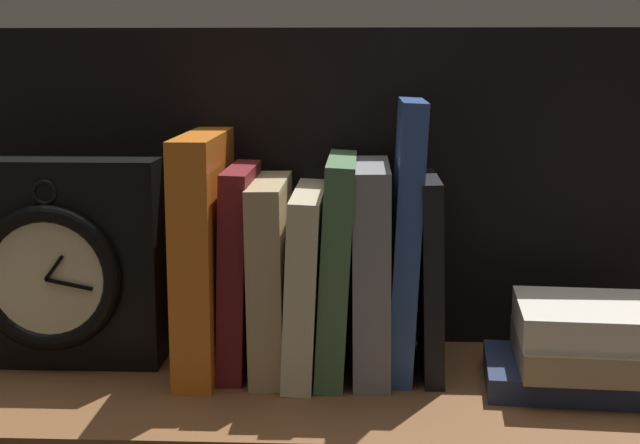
% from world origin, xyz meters
% --- Properties ---
extents(ground_plane, '(0.84, 0.27, 0.03)m').
position_xyz_m(ground_plane, '(0.00, 0.00, -0.01)').
color(ground_plane, brown).
extents(back_panel, '(0.84, 0.01, 0.32)m').
position_xyz_m(back_panel, '(0.00, 0.13, 0.16)').
color(back_panel, black).
rests_on(back_panel, ground_plane).
extents(book_orange_pandolfini, '(0.04, 0.17, 0.22)m').
position_xyz_m(book_orange_pandolfini, '(-0.10, 0.04, 0.11)').
color(book_orange_pandolfini, orange).
rests_on(book_orange_pandolfini, ground_plane).
extents(book_maroon_dawkins, '(0.03, 0.13, 0.19)m').
position_xyz_m(book_maroon_dawkins, '(-0.07, 0.04, 0.10)').
color(book_maroon_dawkins, maroon).
rests_on(book_maroon_dawkins, ground_plane).
extents(book_tan_shortstories, '(0.03, 0.15, 0.18)m').
position_xyz_m(book_tan_shortstories, '(-0.04, 0.04, 0.09)').
color(book_tan_shortstories, tan).
rests_on(book_tan_shortstories, ground_plane).
extents(book_cream_twain, '(0.03, 0.17, 0.17)m').
position_xyz_m(book_cream_twain, '(-0.01, 0.04, 0.09)').
color(book_cream_twain, beige).
rests_on(book_cream_twain, ground_plane).
extents(book_green_romantic, '(0.04, 0.15, 0.20)m').
position_xyz_m(book_green_romantic, '(0.02, 0.04, 0.10)').
color(book_green_romantic, '#476B44').
rests_on(book_green_romantic, ground_plane).
extents(book_gray_chess, '(0.04, 0.15, 0.20)m').
position_xyz_m(book_gray_chess, '(0.05, 0.04, 0.10)').
color(book_gray_chess, gray).
rests_on(book_gray_chess, ground_plane).
extents(book_blue_modern, '(0.03, 0.12, 0.25)m').
position_xyz_m(book_blue_modern, '(0.09, 0.04, 0.13)').
color(book_blue_modern, '#2D4C8E').
rests_on(book_blue_modern, ground_plane).
extents(book_black_skeptic, '(0.02, 0.12, 0.19)m').
position_xyz_m(book_black_skeptic, '(0.11, 0.04, 0.09)').
color(book_black_skeptic, black).
rests_on(book_black_skeptic, ground_plane).
extents(framed_clock, '(0.20, 0.07, 0.20)m').
position_xyz_m(framed_clock, '(-0.24, 0.04, 0.10)').
color(framed_clock, black).
rests_on(framed_clock, ground_plane).
extents(book_stack_side, '(0.17, 0.14, 0.08)m').
position_xyz_m(book_stack_side, '(0.25, -0.00, 0.04)').
color(book_stack_side, '#232D4C').
rests_on(book_stack_side, ground_plane).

